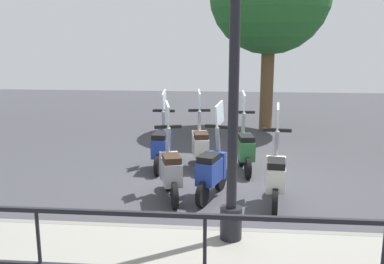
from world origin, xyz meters
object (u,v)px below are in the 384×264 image
(lamp_post_near, at_px, (234,94))
(scooter_near_0, at_px, (276,175))
(scooter_near_2, at_px, (171,170))
(scooter_far_0, at_px, (245,148))
(scooter_far_1, at_px, (200,145))
(scooter_near_1, at_px, (212,169))
(scooter_far_2, at_px, (162,146))

(lamp_post_near, bearing_deg, scooter_near_0, -23.97)
(scooter_near_2, distance_m, scooter_far_0, 1.97)
(scooter_near_2, xyz_separation_m, scooter_far_1, (1.69, -0.35, 0.00))
(scooter_far_0, xyz_separation_m, scooter_far_1, (0.15, 0.87, 0.00))
(lamp_post_near, bearing_deg, scooter_near_2, 30.49)
(lamp_post_near, bearing_deg, scooter_near_1, 10.17)
(scooter_near_0, relative_size, scooter_near_1, 1.00)
(scooter_near_2, bearing_deg, scooter_far_1, -27.47)
(scooter_far_1, bearing_deg, scooter_near_0, -153.31)
(lamp_post_near, distance_m, scooter_far_0, 3.49)
(scooter_far_0, distance_m, scooter_far_2, 1.62)
(scooter_near_2, relative_size, scooter_far_1, 1.00)
(scooter_near_1, height_order, scooter_near_2, same)
(lamp_post_near, xyz_separation_m, scooter_near_0, (1.52, -0.68, -1.43))
(scooter_near_2, bearing_deg, scooter_far_2, -1.42)
(scooter_near_0, xyz_separation_m, scooter_near_2, (0.11, 1.64, 0.00))
(scooter_near_1, distance_m, scooter_near_2, 0.66)
(lamp_post_near, relative_size, scooter_far_2, 2.60)
(scooter_near_0, xyz_separation_m, scooter_near_1, (0.20, 0.99, 0.00))
(lamp_post_near, distance_m, scooter_near_0, 2.20)
(scooter_far_1, bearing_deg, scooter_far_2, 89.85)
(scooter_near_1, relative_size, scooter_far_0, 1.00)
(scooter_far_0, bearing_deg, scooter_far_2, 81.57)
(scooter_near_0, bearing_deg, scooter_far_2, 55.84)
(scooter_near_0, relative_size, scooter_near_2, 1.00)
(scooter_near_0, xyz_separation_m, scooter_far_0, (1.66, 0.42, 0.00))
(scooter_near_0, bearing_deg, lamp_post_near, 161.50)
(scooter_near_1, distance_m, scooter_far_1, 1.63)
(lamp_post_near, relative_size, scooter_near_2, 2.60)
(lamp_post_near, xyz_separation_m, scooter_near_2, (1.64, 0.96, -1.43))
(scooter_near_0, relative_size, scooter_far_0, 1.00)
(lamp_post_near, height_order, scooter_near_1, lamp_post_near)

